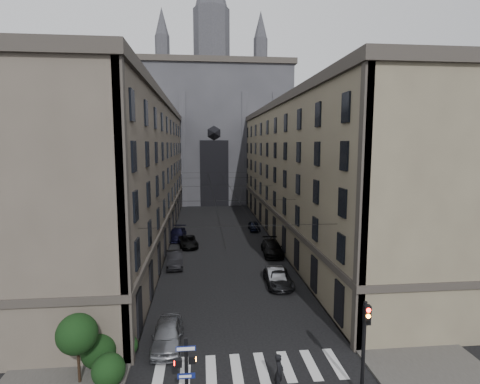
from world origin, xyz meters
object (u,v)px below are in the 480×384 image
object	(u,v)px
car_left_midnear	(175,259)
car_right_near	(276,276)
gothic_tower	(212,125)
car_left_near	(168,334)
car_left_far	(177,234)
car_right_midnear	(279,278)
traffic_light_right	(365,338)
car_left_midfar	(188,242)
car_right_far	(254,226)
pedestrian	(279,372)
car_right_midfar	(272,248)
pedestrian_signal_left	(186,371)

from	to	relation	value
car_left_midnear	car_right_near	bearing A→B (deg)	-36.06
gothic_tower	car_left_near	distance (m)	69.26
car_left_far	car_right_midnear	size ratio (longest dim) A/B	1.06
gothic_tower	car_right_near	xyz separation A→B (m)	(4.20, -56.79, -17.05)
traffic_light_right	car_left_midfar	xyz separation A→B (m)	(-10.13, 30.11, -2.60)
car_left_midfar	car_right_far	distance (m)	12.88
car_left_near	car_left_midnear	distance (m)	16.34
car_left_midnear	pedestrian	distance (m)	22.47
car_left_midfar	car_left_far	bearing A→B (deg)	104.51
car_left_near	gothic_tower	bearing A→B (deg)	85.82
car_right_midfar	car_right_midnear	bearing A→B (deg)	-94.25
car_left_midfar	pedestrian_signal_left	bearing A→B (deg)	-96.08
car_right_midnear	car_right_far	bearing A→B (deg)	89.14
car_left_midnear	car_right_far	world-z (taller)	car_left_midnear
car_right_near	pedestrian	xyz separation A→B (m)	(-2.82, -15.17, 0.25)
car_right_midnear	car_right_midfar	xyz separation A→B (m)	(1.25, 9.95, 0.11)
traffic_light_right	car_left_far	size ratio (longest dim) A/B	0.96
car_left_midfar	car_right_midfar	size ratio (longest dim) A/B	0.88
car_left_midnear	car_left_far	size ratio (longest dim) A/B	0.90
car_right_near	car_right_midfar	bearing A→B (deg)	84.28
car_right_near	car_right_midnear	bearing A→B (deg)	-66.76
gothic_tower	car_right_midnear	size ratio (longest dim) A/B	11.39
car_left_near	pedestrian	world-z (taller)	pedestrian
pedestrian_signal_left	traffic_light_right	distance (m)	9.18
car_right_midnear	pedestrian	bearing A→B (deg)	-100.27
pedestrian_signal_left	traffic_light_right	xyz separation A→B (m)	(9.11, 0.42, 0.97)
gothic_tower	car_right_midnear	world-z (taller)	gothic_tower
gothic_tower	car_right_far	distance (m)	38.93
car_left_midnear	car_left_far	world-z (taller)	car_left_midnear
pedestrian_signal_left	car_left_far	world-z (taller)	pedestrian_signal_left
car_right_midnear	car_right_midfar	bearing A→B (deg)	84.16
traffic_light_right	car_right_near	distance (m)	16.51
car_left_near	car_right_near	bearing A→B (deg)	47.93
car_left_near	pedestrian_signal_left	bearing A→B (deg)	-76.93
gothic_tower	car_right_midfar	xyz separation A→B (m)	(5.64, -47.34, -16.98)
traffic_light_right	car_left_near	world-z (taller)	traffic_light_right
gothic_tower	car_right_midnear	distance (m)	59.95
traffic_light_right	car_left_far	distance (m)	36.20
car_left_midnear	pedestrian	xyz separation A→B (m)	(7.07, -21.32, 0.19)
car_left_far	pedestrian	world-z (taller)	pedestrian
pedestrian_signal_left	car_right_midfar	xyz separation A→B (m)	(9.15, 26.12, -1.51)
car_right_midnear	car_right_near	bearing A→B (deg)	111.64
gothic_tower	pedestrian	bearing A→B (deg)	-88.90
car_right_near	pedestrian	world-z (taller)	pedestrian
traffic_light_right	car_left_midfar	size ratio (longest dim) A/B	1.05
car_left_far	car_right_midfar	distance (m)	14.54
car_right_midnear	pedestrian	distance (m)	14.98
car_left_midnear	car_right_far	bearing A→B (deg)	51.56
car_left_near	car_right_far	distance (m)	33.99
car_left_midnear	car_right_near	distance (m)	11.65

